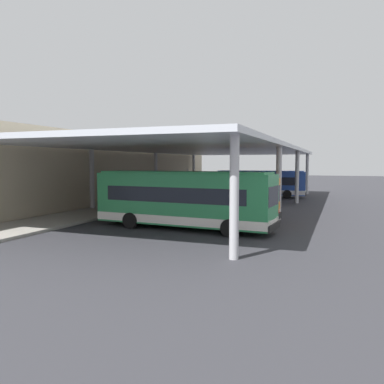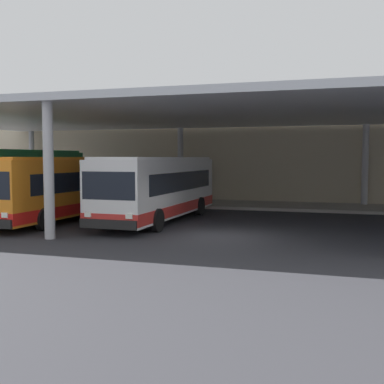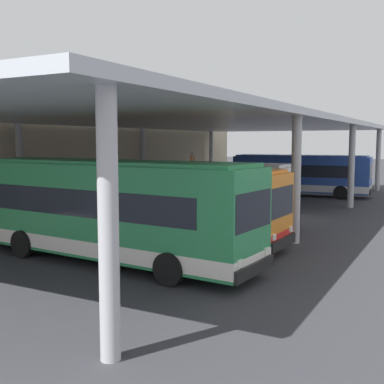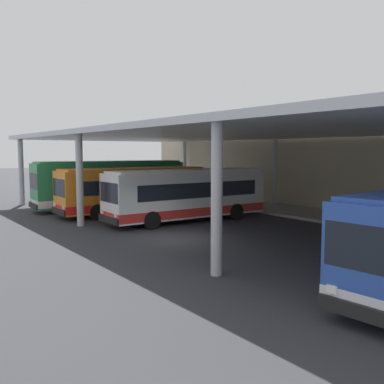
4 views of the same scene
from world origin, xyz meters
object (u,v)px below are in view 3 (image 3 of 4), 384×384
Objects in this scene: bus_second_bay at (163,203)px; trash_bin at (211,180)px; bench_waiting at (195,182)px; bus_far_bay at (301,174)px; bus_middle_bay at (193,192)px; bus_nearest_bay at (108,210)px; banner_sign at (192,169)px.

bus_second_bay is 24.58m from trash_bin.
trash_bin is at bearing -10.40° from bench_waiting.
bus_far_bay is at bearing -91.33° from bench_waiting.
bus_middle_bay is 15.72m from bus_far_bay.
banner_sign is (22.12, 8.57, 0.14)m from bus_nearest_bay.
bus_middle_bay is 3.31× the size of banner_sign.
banner_sign is at bearing -158.17° from bench_waiting.
banner_sign reaches higher than trash_bin.
bus_second_bay is at bearing -155.47° from bench_waiting.
bus_far_bay is 8.84m from banner_sign.
bus_nearest_bay is 28.05m from trash_bin.
bus_second_bay is at bearing 0.47° from bus_nearest_bay.
bus_middle_bay is 0.99× the size of bus_far_bay.
bus_second_bay is at bearing -158.48° from trash_bin.
bus_second_bay is 1.00× the size of bus_middle_bay.
bus_nearest_bay is 8.49m from bus_middle_bay.
banner_sign is (18.44, 8.54, 0.32)m from bus_second_bay.
bus_middle_bay is 10.80× the size of trash_bin.
bus_nearest_bay is at bearing -172.30° from bus_middle_bay.
bus_far_bay is (15.68, -1.18, 0.00)m from bus_middle_bay.
bench_waiting is (20.63, 9.42, -0.99)m from bus_second_bay.
bus_middle_bay reaches higher than trash_bin.
bus_far_bay is at bearing -77.13° from banner_sign.
bus_second_bay is 22.70m from bench_waiting.
bus_middle_bay is at bearing -156.43° from trash_bin.
bench_waiting is 2.25m from trash_bin.
bench_waiting is 0.56× the size of banner_sign.
bench_waiting is (15.90, 8.31, -0.99)m from bus_middle_bay.
bus_second_bay reaches higher than bench_waiting.
trash_bin reaches higher than bench_waiting.
bus_far_bay is 3.34× the size of banner_sign.
trash_bin is at bearing 18.82° from bus_nearest_bay.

